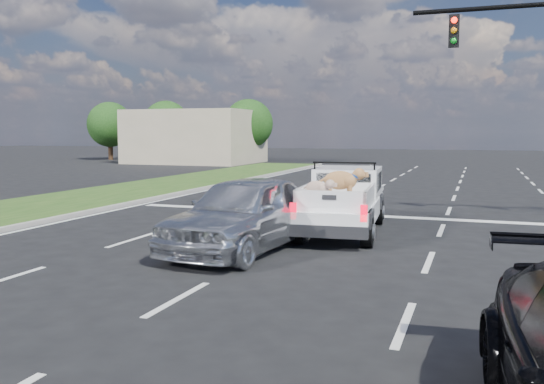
{
  "coord_description": "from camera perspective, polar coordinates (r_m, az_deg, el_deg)",
  "views": [
    {
      "loc": [
        2.63,
        -7.8,
        2.62
      ],
      "look_at": [
        -0.9,
        2.0,
        1.53
      ],
      "focal_mm": 38.0,
      "sensor_mm": 36.0,
      "label": 1
    }
  ],
  "objects": [
    {
      "name": "road_markings",
      "position": [
        14.83,
        9.3,
        -4.25
      ],
      "size": [
        17.75,
        60.0,
        0.01
      ],
      "color": "silver",
      "rests_on": "ground"
    },
    {
      "name": "tree_far_a",
      "position": [
        56.24,
        -15.77,
        6.44
      ],
      "size": [
        4.2,
        4.2,
        5.4
      ],
      "color": "#332114",
      "rests_on": "ground"
    },
    {
      "name": "curb_left",
      "position": [
        18.26,
        -20.26,
        -2.42
      ],
      "size": [
        0.15,
        60.0,
        0.14
      ],
      "primitive_type": "cube",
      "color": "gray",
      "rests_on": "ground"
    },
    {
      "name": "pickup_truck",
      "position": [
        15.19,
        7.09,
        -0.72
      ],
      "size": [
        2.22,
        5.05,
        1.84
      ],
      "rotation": [
        0.0,
        0.0,
        0.09
      ],
      "color": "black",
      "rests_on": "ground"
    },
    {
      "name": "tree_far_b",
      "position": [
        52.98,
        -10.44,
        6.61
      ],
      "size": [
        4.2,
        4.2,
        5.4
      ],
      "color": "#332114",
      "rests_on": "ground"
    },
    {
      "name": "silver_sedan",
      "position": [
        12.72,
        -2.73,
        -2.08
      ],
      "size": [
        2.53,
        5.11,
        1.68
      ],
      "primitive_type": "imported",
      "rotation": [
        0.0,
        0.0,
        -0.11
      ],
      "color": "silver",
      "rests_on": "ground"
    },
    {
      "name": "building_left",
      "position": [
        49.3,
        -7.56,
        5.45
      ],
      "size": [
        10.0,
        8.0,
        4.4
      ],
      "primitive_type": "cube",
      "color": "tan",
      "rests_on": "ground"
    },
    {
      "name": "tree_far_c",
      "position": [
        49.44,
        -2.35,
        6.76
      ],
      "size": [
        4.2,
        4.2,
        5.4
      ],
      "color": "#332114",
      "rests_on": "ground"
    },
    {
      "name": "ground",
      "position": [
        8.63,
        1.13,
        -11.68
      ],
      "size": [
        160.0,
        160.0,
        0.0
      ],
      "primitive_type": "plane",
      "color": "black",
      "rests_on": "ground"
    }
  ]
}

